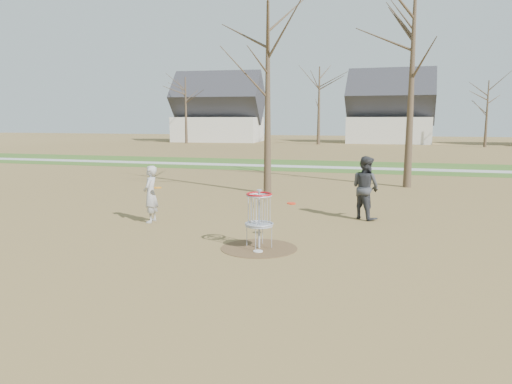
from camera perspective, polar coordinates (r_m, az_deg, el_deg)
ground at (r=11.73m, az=0.36°, el=-6.45°), size 160.00×160.00×0.00m
green_band at (r=32.22m, az=10.37°, el=2.90°), size 160.00×8.00×0.01m
footpath at (r=31.22m, az=10.19°, el=2.75°), size 160.00×1.50×0.01m
dirt_circle at (r=11.73m, az=0.36°, el=-6.43°), size 1.80×1.80×0.01m
player_standing at (r=14.81m, az=-11.96°, el=-0.24°), size 0.48×0.66×1.66m
player_throwing at (r=15.32m, az=12.39°, el=0.49°), size 1.17×1.14×1.90m
disc_grounded at (r=11.41m, az=0.24°, el=-6.77°), size 0.22×0.22×0.02m
discs_in_play at (r=13.28m, az=-3.82°, el=-0.37°), size 4.31×1.11×0.15m
disc_golf_basket at (r=11.53m, az=0.36°, el=-2.06°), size 0.64×0.64×1.35m
bare_trees at (r=46.80m, az=14.54°, el=10.98°), size 52.62×44.98×9.00m
houses_row at (r=63.51m, az=17.17°, el=8.47°), size 56.51×10.01×7.26m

